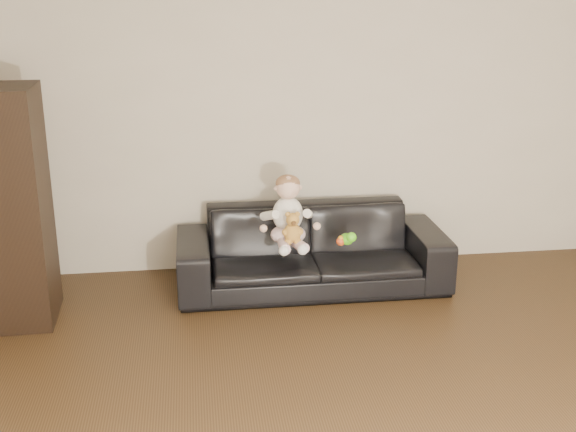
{
  "coord_description": "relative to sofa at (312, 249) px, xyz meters",
  "views": [
    {
      "loc": [
        -1.04,
        -3.01,
        2.3
      ],
      "look_at": [
        -0.35,
        2.15,
        0.62
      ],
      "focal_mm": 45.0,
      "sensor_mm": 36.0,
      "label": 1
    }
  ],
  "objects": [
    {
      "name": "cabinet",
      "position": [
        -2.13,
        -0.3,
        0.53
      ],
      "size": [
        0.44,
        0.59,
        1.67
      ],
      "primitive_type": "cube",
      "rotation": [
        0.0,
        0.0,
        0.04
      ],
      "color": "black",
      "rests_on": "floor"
    },
    {
      "name": "toy_blue_disc",
      "position": [
        0.26,
        -0.11,
        0.1
      ],
      "size": [
        0.1,
        0.1,
        0.01
      ],
      "primitive_type": "cylinder",
      "rotation": [
        0.0,
        0.0,
        0.02
      ],
      "color": "#1A80D7",
      "rests_on": "sofa"
    },
    {
      "name": "baby",
      "position": [
        -0.2,
        -0.12,
        0.33
      ],
      "size": [
        0.38,
        0.46,
        0.54
      ],
      "rotation": [
        0.0,
        0.0,
        0.12
      ],
      "color": "silver",
      "rests_on": "sofa"
    },
    {
      "name": "shelf_item",
      "position": [
        -2.11,
        -0.3,
        0.9
      ],
      "size": [
        0.19,
        0.26,
        0.28
      ],
      "primitive_type": "cube",
      "rotation": [
        0.0,
        0.0,
        0.04
      ],
      "color": "silver",
      "rests_on": "cabinet"
    },
    {
      "name": "toy_rattle",
      "position": [
        0.19,
        -0.21,
        0.13
      ],
      "size": [
        0.09,
        0.09,
        0.07
      ],
      "primitive_type": "sphere",
      "rotation": [
        0.0,
        0.0,
        0.37
      ],
      "color": "#E04B1A",
      "rests_on": "sofa"
    },
    {
      "name": "sofa",
      "position": [
        0.0,
        0.0,
        0.0
      ],
      "size": [
        2.1,
        0.82,
        0.61
      ],
      "primitive_type": "imported",
      "rotation": [
        0.0,
        0.0,
        -0.0
      ],
      "color": "black",
      "rests_on": "floor"
    },
    {
      "name": "toy_green",
      "position": [
        0.24,
        -0.19,
        0.14
      ],
      "size": [
        0.14,
        0.15,
        0.09
      ],
      "primitive_type": "ellipsoid",
      "rotation": [
        0.0,
        0.0,
        -0.27
      ],
      "color": "#5ADD1A",
      "rests_on": "sofa"
    },
    {
      "name": "wall_back",
      "position": [
        0.14,
        0.5,
        0.99
      ],
      "size": [
        5.0,
        0.0,
        5.0
      ],
      "primitive_type": "plane",
      "rotation": [
        1.57,
        0.0,
        0.0
      ],
      "color": "#BEB49F",
      "rests_on": "ground"
    },
    {
      "name": "teddy_bear",
      "position": [
        -0.19,
        -0.28,
        0.28
      ],
      "size": [
        0.14,
        0.14,
        0.24
      ],
      "rotation": [
        0.0,
        0.0,
        0.06
      ],
      "color": "#B48133",
      "rests_on": "sofa"
    }
  ]
}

